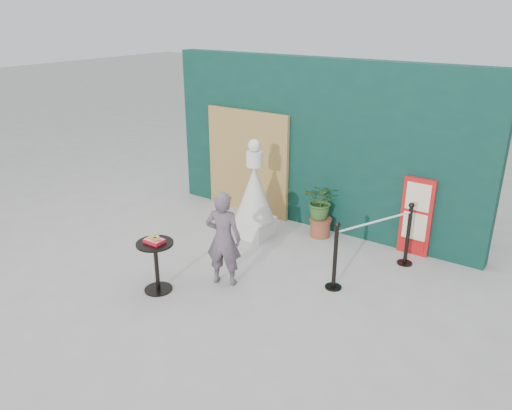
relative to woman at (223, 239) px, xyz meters
name	(u,v)px	position (x,y,z in m)	size (l,w,h in m)	color
ground	(207,298)	(0.06, -0.47, -0.71)	(60.00, 60.00, 0.00)	#ADAAA5
back_wall	(319,145)	(0.06, 2.68, 0.79)	(6.00, 0.30, 3.00)	#0A302B
bamboo_fence	(248,162)	(-1.34, 2.47, 0.29)	(1.80, 0.08, 2.00)	tan
woman	(223,239)	(0.00, 0.00, 0.00)	(0.52, 0.34, 1.42)	#675865
menu_board	(416,217)	(1.96, 2.48, -0.06)	(0.50, 0.07, 1.30)	red
statue	(254,197)	(-0.58, 1.61, 0.00)	(0.68, 0.68, 1.74)	white
cafe_table	(156,259)	(-0.65, -0.70, -0.21)	(0.52, 0.52, 0.75)	black
food_basket	(155,240)	(-0.65, -0.70, 0.08)	(0.26, 0.19, 0.11)	red
planter	(321,206)	(0.40, 2.23, -0.14)	(0.58, 0.50, 0.98)	brown
stanchion_barrier	(373,246)	(1.68, 1.42, -0.21)	(0.84, 1.54, 1.03)	black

